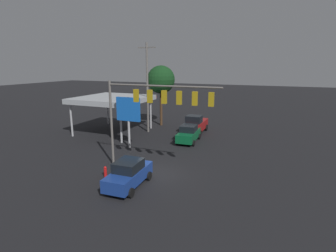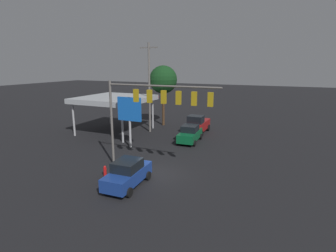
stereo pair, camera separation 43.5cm
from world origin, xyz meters
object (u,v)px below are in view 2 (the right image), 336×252
pickup_parked (197,125)px  fire_hydrant (105,171)px  traffic_signal_assembly (155,102)px  utility_pole (149,86)px  sedan_far (190,134)px  price_sign (129,111)px  sedan_waiting (128,173)px  street_tree (163,80)px

pickup_parked → fire_hydrant: pickup_parked is taller
traffic_signal_assembly → utility_pole: (6.51, -11.47, 0.18)m
traffic_signal_assembly → sedan_far: bearing=-88.5°
pickup_parked → fire_hydrant: (2.51, 15.65, -0.67)m
sedan_far → price_sign: bearing=-53.0°
traffic_signal_assembly → price_sign: traffic_signal_assembly is taller
pickup_parked → sedan_waiting: pickup_parked is taller
sedan_far → sedan_waiting: bearing=-5.4°
traffic_signal_assembly → sedan_waiting: traffic_signal_assembly is taller
traffic_signal_assembly → price_sign: bearing=-42.0°
fire_hydrant → utility_pole: bearing=-76.5°
fire_hydrant → pickup_parked: bearing=-99.1°
street_tree → pickup_parked: bearing=157.2°
utility_pole → sedan_far: (-6.28, 2.29, -4.92)m
utility_pole → pickup_parked: (-5.85, -1.73, -4.76)m
pickup_parked → sedan_waiting: (0.01, 16.31, -0.16)m
traffic_signal_assembly → price_sign: (5.36, -4.82, -1.83)m
fire_hydrant → sedan_waiting: bearing=165.2°
sedan_far → sedan_waiting: 12.30m
price_sign → street_tree: bearing=-83.8°
traffic_signal_assembly → sedan_far: (0.23, -9.18, -4.74)m
fire_hydrant → street_tree: bearing=-79.5°
utility_pole → pickup_parked: 7.74m
utility_pole → street_tree: utility_pole is taller
traffic_signal_assembly → pickup_parked: bearing=-87.1°
traffic_signal_assembly → utility_pole: size_ratio=0.84×
sedan_waiting → fire_hydrant: 2.64m
sedan_far → fire_hydrant: (2.94, 11.63, -0.51)m
price_sign → street_tree: size_ratio=0.63×
price_sign → fire_hydrant: price_sign is taller
price_sign → traffic_signal_assembly: bearing=138.0°
traffic_signal_assembly → pickup_parked: traffic_signal_assembly is taller
utility_pole → sedan_waiting: utility_pole is taller
fire_hydrant → traffic_signal_assembly: bearing=-142.3°
traffic_signal_assembly → fire_hydrant: (3.17, 2.45, -5.25)m
traffic_signal_assembly → street_tree: street_tree is taller
traffic_signal_assembly → utility_pole: 13.19m
sedan_waiting → pickup_parked: bearing=177.5°
price_sign → street_tree: 11.21m
utility_pole → fire_hydrant: bearing=103.5°
sedan_waiting → price_sign: bearing=-151.9°
traffic_signal_assembly → pickup_parked: 13.99m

